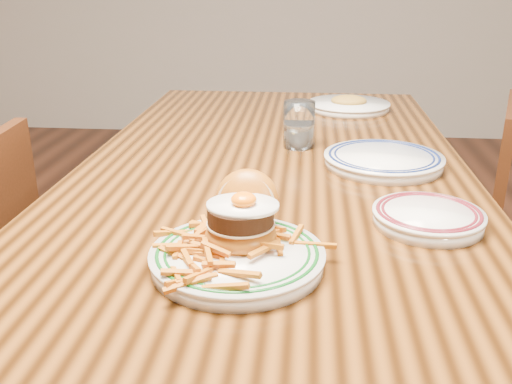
{
  "coord_description": "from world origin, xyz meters",
  "views": [
    {
      "loc": [
        0.07,
        -1.21,
        1.15
      ],
      "look_at": [
        0.0,
        -0.44,
        0.85
      ],
      "focal_mm": 40.0,
      "sensor_mm": 36.0,
      "label": 1
    }
  ],
  "objects": [
    {
      "name": "table",
      "position": [
        0.0,
        0.0,
        0.66
      ],
      "size": [
        0.85,
        1.6,
        0.75
      ],
      "color": "black",
      "rests_on": "floor"
    },
    {
      "name": "main_plate",
      "position": [
        -0.02,
        -0.47,
        0.78
      ],
      "size": [
        0.25,
        0.26,
        0.12
      ],
      "rotation": [
        0.0,
        0.0,
        -0.05
      ],
      "color": "white",
      "rests_on": "table"
    },
    {
      "name": "side_plate",
      "position": [
        0.28,
        -0.31,
        0.77
      ],
      "size": [
        0.18,
        0.18,
        0.03
      ],
      "rotation": [
        0.0,
        0.0,
        0.14
      ],
      "color": "white",
      "rests_on": "table"
    },
    {
      "name": "rear_plate",
      "position": [
        0.24,
        -0.0,
        0.77
      ],
      "size": [
        0.26,
        0.26,
        0.03
      ],
      "rotation": [
        0.0,
        0.0,
        -0.34
      ],
      "color": "white",
      "rests_on": "table"
    },
    {
      "name": "water_glass",
      "position": [
        0.05,
        0.13,
        0.8
      ],
      "size": [
        0.07,
        0.07,
        0.11
      ],
      "color": "white",
      "rests_on": "table"
    },
    {
      "name": "far_plate",
      "position": [
        0.2,
        0.54,
        0.77
      ],
      "size": [
        0.25,
        0.25,
        0.05
      ],
      "rotation": [
        0.0,
        0.0,
        -0.43
      ],
      "color": "white",
      "rests_on": "table"
    }
  ]
}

